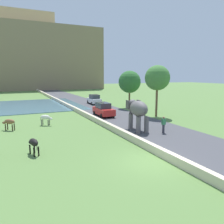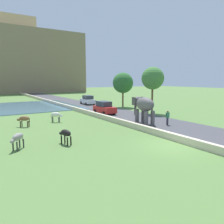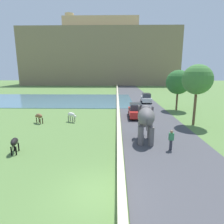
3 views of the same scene
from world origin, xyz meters
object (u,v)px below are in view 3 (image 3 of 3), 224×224
car_white (146,98)px  cow_white (72,115)px  cow_black (15,142)px  person_beside_elephant (171,140)px  elephant (146,118)px  cow_brown (39,116)px  car_red (136,111)px

car_white → cow_white: (-10.92, -14.01, -0.06)m
car_white → cow_black: 26.35m
person_beside_elephant → car_white: size_ratio=0.40×
elephant → person_beside_elephant: size_ratio=2.17×
cow_white → cow_black: (-2.19, -8.84, 0.00)m
cow_black → cow_brown: bearing=100.0°
car_red → cow_white: bearing=-163.9°
person_beside_elephant → cow_brown: 15.05m
person_beside_elephant → cow_white: (-9.44, 8.18, -0.04)m
cow_black → car_white: bearing=60.1°
car_red → car_white: bearing=75.0°
car_white → cow_white: size_ratio=3.08×
cow_brown → cow_white: 3.69m
cow_brown → cow_black: 8.25m
elephant → car_red: elephant is taller
person_beside_elephant → car_white: (1.48, 22.19, 0.03)m
person_beside_elephant → cow_brown: size_ratio=1.25×
elephant → car_white: (3.12, 20.20, -1.14)m
cow_white → cow_black: bearing=-103.9°
person_beside_elephant → cow_brown: bearing=150.2°
car_red → cow_black: (-9.97, -11.08, -0.06)m
car_red → cow_white: size_ratio=3.03×
elephant → car_red: (-0.02, 8.43, -1.14)m
person_beside_elephant → cow_white: bearing=139.1°
elephant → cow_brown: size_ratio=2.72×
car_red → car_white: size_ratio=0.99×
cow_brown → cow_white: bearing=11.1°
person_beside_elephant → car_white: 22.24m
elephant → cow_black: bearing=-165.1°
elephant → person_beside_elephant: 2.83m
car_red → cow_brown: car_red is taller
car_white → cow_brown: bearing=-134.7°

